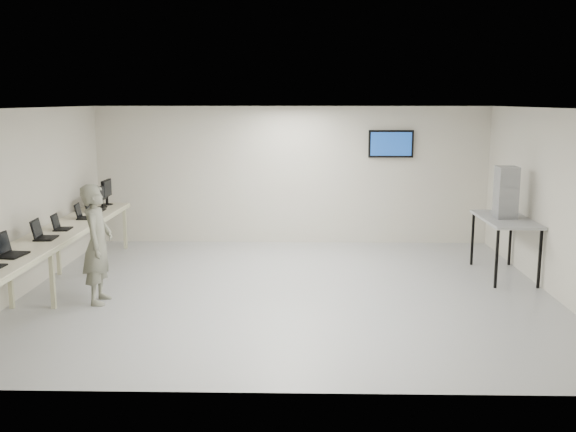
{
  "coord_description": "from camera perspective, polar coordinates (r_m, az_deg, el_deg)",
  "views": [
    {
      "loc": [
        0.22,
        -9.55,
        2.91
      ],
      "look_at": [
        0.0,
        0.2,
        1.15
      ],
      "focal_mm": 40.0,
      "sensor_mm": 36.0,
      "label": 1
    }
  ],
  "objects": [
    {
      "name": "laptop_4",
      "position": [
        11.63,
        -17.82,
        0.12
      ],
      "size": [
        0.3,
        0.35,
        0.26
      ],
      "rotation": [
        0.0,
        0.0,
        0.08
      ],
      "color": "black",
      "rests_on": "workbench"
    },
    {
      "name": "room",
      "position": [
        9.72,
        0.18,
        1.36
      ],
      "size": [
        8.01,
        7.01,
        2.81
      ],
      "color": "#BABABA",
      "rests_on": "ground"
    },
    {
      "name": "side_table",
      "position": [
        11.24,
        18.77,
        -0.52
      ],
      "size": [
        0.77,
        1.65,
        0.99
      ],
      "color": "gray",
      "rests_on": "ground"
    },
    {
      "name": "storage_bins",
      "position": [
        11.16,
        18.82,
        2.0
      ],
      "size": [
        0.33,
        0.36,
        0.86
      ],
      "color": "#929497",
      "rests_on": "side_table"
    },
    {
      "name": "workbench",
      "position": [
        10.49,
        -20.03,
        -1.86
      ],
      "size": [
        0.76,
        6.0,
        0.9
      ],
      "color": "beige",
      "rests_on": "ground"
    },
    {
      "name": "monitor_near",
      "position": [
        12.71,
        -16.21,
        1.86
      ],
      "size": [
        0.19,
        0.42,
        0.41
      ],
      "color": "black",
      "rests_on": "workbench"
    },
    {
      "name": "laptop_3",
      "position": [
        10.74,
        -19.63,
        -0.81
      ],
      "size": [
        0.28,
        0.33,
        0.25
      ],
      "rotation": [
        0.0,
        0.0,
        0.05
      ],
      "color": "black",
      "rests_on": "workbench"
    },
    {
      "name": "monitor_far",
      "position": [
        12.99,
        -15.83,
        2.26
      ],
      "size": [
        0.22,
        0.49,
        0.49
      ],
      "color": "black",
      "rests_on": "workbench"
    },
    {
      "name": "laptop_5",
      "position": [
        12.33,
        -17.0,
        0.77
      ],
      "size": [
        0.34,
        0.4,
        0.31
      ],
      "rotation": [
        0.0,
        0.0,
        0.03
      ],
      "color": "black",
      "rests_on": "workbench"
    },
    {
      "name": "laptop_1",
      "position": [
        9.18,
        -23.67,
        -2.79
      ],
      "size": [
        0.37,
        0.43,
        0.31
      ],
      "rotation": [
        0.0,
        0.0,
        -0.12
      ],
      "color": "black",
      "rests_on": "workbench"
    },
    {
      "name": "soldier",
      "position": [
        9.65,
        -16.56,
        -2.4
      ],
      "size": [
        0.45,
        0.65,
        1.74
      ],
      "primitive_type": "imported",
      "rotation": [
        0.0,
        0.0,
        1.62
      ],
      "color": "gray",
      "rests_on": "ground"
    },
    {
      "name": "laptop_2",
      "position": [
        10.11,
        -21.03,
        -1.5
      ],
      "size": [
        0.33,
        0.39,
        0.29
      ],
      "rotation": [
        0.0,
        0.0,
        0.06
      ],
      "color": "black",
      "rests_on": "workbench"
    }
  ]
}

